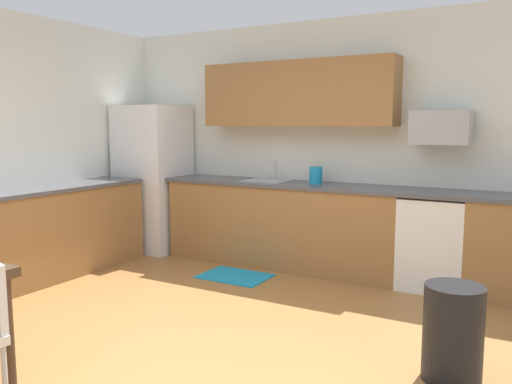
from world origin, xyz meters
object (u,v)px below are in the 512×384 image
refrigerator (153,178)px  trash_bin (453,333)px  microwave (441,128)px  oven_range (434,241)px  kettle (316,176)px

refrigerator → trash_bin: size_ratio=3.00×
trash_bin → microwave: bearing=103.7°
oven_range → microwave: size_ratio=1.69×
trash_bin → kettle: (-1.74, 1.91, 0.72)m
oven_range → trash_bin: 1.93m
trash_bin → kettle: bearing=132.3°
trash_bin → kettle: size_ratio=3.00×
refrigerator → kettle: size_ratio=8.99×
oven_range → kettle: kettle is taller
refrigerator → kettle: bearing=3.5°
microwave → trash_bin: (0.48, -1.96, -1.24)m
microwave → kettle: (-1.26, -0.05, -0.52)m
kettle → oven_range: bearing=-2.3°
microwave → refrigerator: bearing=-177.0°
refrigerator → oven_range: 3.44m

